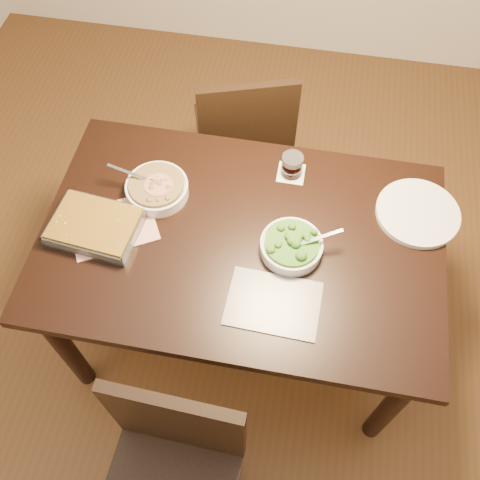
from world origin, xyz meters
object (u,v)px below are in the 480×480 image
at_px(stew_bowl, 157,188).
at_px(chair_far, 244,136).
at_px(broccoli_bowl, 291,246).
at_px(chair_near, 172,470).
at_px(table, 241,252).
at_px(wine_tumbler, 292,165).
at_px(baking_dish, 95,226).
at_px(dinner_plate, 418,213).

relative_size(stew_bowl, chair_far, 0.29).
bearing_deg(chair_far, broccoli_bowl, 93.64).
bearing_deg(chair_near, table, 85.60).
relative_size(stew_bowl, wine_tumbler, 2.86).
relative_size(table, broccoli_bowl, 5.93).
bearing_deg(table, chair_near, -96.66).
bearing_deg(wine_tumbler, stew_bowl, -158.86).
xyz_separation_m(baking_dish, chair_far, (0.39, 0.77, -0.28)).
bearing_deg(table, chair_far, 99.25).
bearing_deg(dinner_plate, chair_near, -125.89).
xyz_separation_m(table, broccoli_bowl, (0.18, -0.02, 0.12)).
distance_m(baking_dish, chair_far, 0.90).
height_order(wine_tumbler, chair_near, chair_near).
bearing_deg(chair_far, chair_near, 72.90).
bearing_deg(baking_dish, broccoli_bowl, 9.48).
xyz_separation_m(table, stew_bowl, (-0.33, 0.13, 0.13)).
height_order(table, dinner_plate, dinner_plate).
height_order(wine_tumbler, dinner_plate, wine_tumbler).
xyz_separation_m(stew_bowl, broccoli_bowl, (0.51, -0.15, -0.00)).
xyz_separation_m(baking_dish, dinner_plate, (1.10, 0.27, -0.02)).
relative_size(table, baking_dish, 4.34).
height_order(broccoli_bowl, chair_near, chair_near).
distance_m(table, wine_tumbler, 0.37).
distance_m(wine_tumbler, dinner_plate, 0.48).
relative_size(baking_dish, chair_near, 0.36).
bearing_deg(dinner_plate, wine_tumbler, 167.25).
xyz_separation_m(wine_tumbler, dinner_plate, (0.47, -0.11, -0.04)).
bearing_deg(chair_far, wine_tumbler, 104.22).
height_order(stew_bowl, chair_far, chair_far).
relative_size(table, dinner_plate, 4.73).
distance_m(wine_tumbler, chair_far, 0.55).
height_order(stew_bowl, wine_tumbler, wine_tumbler).
xyz_separation_m(broccoli_bowl, wine_tumbler, (-0.04, 0.33, 0.02)).
distance_m(dinner_plate, chair_far, 0.91).
relative_size(chair_near, chair_far, 1.01).
bearing_deg(broccoli_bowl, wine_tumbler, 97.31).
bearing_deg(table, dinner_plate, 19.22).
bearing_deg(chair_near, wine_tumbler, 80.51).
bearing_deg(broccoli_bowl, table, 173.69).
relative_size(broccoli_bowl, chair_far, 0.27).
xyz_separation_m(stew_bowl, chair_near, (0.25, -0.87, -0.28)).
distance_m(broccoli_bowl, chair_near, 0.82).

